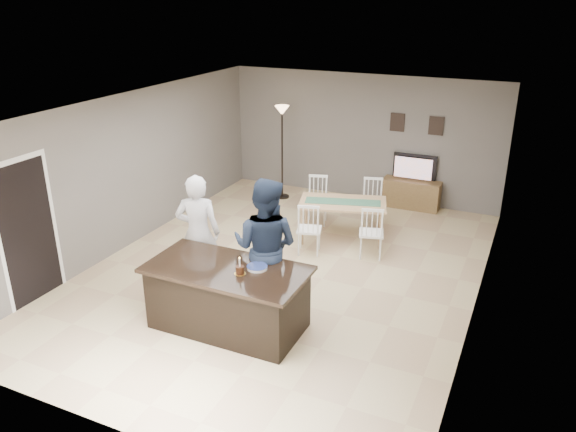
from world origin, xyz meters
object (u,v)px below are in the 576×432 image
at_px(plate_stack, 257,267).
at_px(dining_table, 343,208).
at_px(kitchen_island, 228,297).
at_px(birthday_cake, 240,270).
at_px(woman, 198,233).
at_px(tv_console, 411,194).
at_px(man, 265,247).
at_px(floor_lamp, 282,127).
at_px(television, 414,168).

xyz_separation_m(plate_stack, dining_table, (0.04, 3.28, -0.32)).
distance_m(kitchen_island, birthday_cake, 0.56).
bearing_deg(kitchen_island, woman, 140.48).
height_order(tv_console, dining_table, dining_table).
distance_m(woman, birthday_cake, 1.47).
relative_size(man, floor_lamp, 0.97).
bearing_deg(floor_lamp, woman, -82.00).
xyz_separation_m(television, man, (-0.93, -5.03, 0.13)).
xyz_separation_m(tv_console, woman, (-2.15, -4.79, 0.61)).
height_order(woman, floor_lamp, floor_lamp).
height_order(kitchen_island, birthday_cake, birthday_cake).
xyz_separation_m(birthday_cake, dining_table, (0.18, 3.50, -0.35)).
distance_m(woman, floor_lamp, 4.32).
distance_m(dining_table, floor_lamp, 2.71).
height_order(woman, man, man).
relative_size(man, plate_stack, 7.28).
height_order(plate_stack, floor_lamp, floor_lamp).
bearing_deg(television, tv_console, 90.00).
distance_m(television, birthday_cake, 5.80).
bearing_deg(floor_lamp, television, 12.87).
xyz_separation_m(kitchen_island, man, (0.27, 0.61, 0.54)).
bearing_deg(tv_console, plate_stack, -98.58).
height_order(television, birthday_cake, birthday_cake).
bearing_deg(tv_console, dining_table, -109.97).
height_order(tv_console, woman, woman).
bearing_deg(dining_table, kitchen_island, -113.20).
bearing_deg(man, kitchen_island, 62.37).
bearing_deg(plate_stack, kitchen_island, -159.89).
bearing_deg(man, television, -104.47).
relative_size(kitchen_island, birthday_cake, 9.06).
xyz_separation_m(television, plate_stack, (-0.82, -5.50, 0.06)).
bearing_deg(plate_stack, dining_table, 89.32).
distance_m(birthday_cake, dining_table, 3.52).
bearing_deg(dining_table, television, 54.40).
bearing_deg(kitchen_island, television, 77.99).
bearing_deg(tv_console, birthday_cake, -99.61).
bearing_deg(kitchen_island, tv_console, 77.84).
bearing_deg(woman, kitchen_island, 118.90).
xyz_separation_m(kitchen_island, floor_lamp, (-1.54, 5.01, 1.13)).
height_order(television, dining_table, television).
relative_size(man, birthday_cake, 8.39).
bearing_deg(television, man, 79.50).
distance_m(woman, man, 1.23).
bearing_deg(floor_lamp, man, -67.64).
distance_m(tv_console, man, 5.09).
xyz_separation_m(kitchen_island, plate_stack, (0.38, 0.14, 0.47)).
height_order(tv_console, floor_lamp, floor_lamp).
xyz_separation_m(television, floor_lamp, (-2.74, -0.63, 0.72)).
relative_size(kitchen_island, tv_console, 1.79).
relative_size(birthday_cake, floor_lamp, 0.12).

